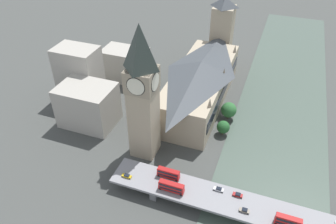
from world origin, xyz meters
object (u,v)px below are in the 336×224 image
Objects in this scene: double_decker_bus_lead at (171,187)px; car_southbound_mid at (127,176)px; double_decker_bus_rear at (288,221)px; parliament_hall at (200,82)px; victoria_tower at (222,32)px; car_northbound_mid at (244,210)px; road_bridge at (266,213)px; double_decker_bus_mid at (168,173)px; clock_tower at (142,92)px; car_southbound_lead at (219,189)px; car_southbound_extra at (238,195)px.

car_southbound_mid is at bearing -0.85° from double_decker_bus_lead.
parliament_hall is at bearing -53.75° from double_decker_bus_rear.
victoria_tower reaches higher than car_southbound_mid.
victoria_tower is at bearing -89.94° from parliament_hall.
double_decker_bus_rear is at bearing 126.25° from parliament_hall.
car_northbound_mid is at bearing 117.75° from parliament_hall.
double_decker_bus_lead is at bearing -0.69° from double_decker_bus_rear.
road_bridge is at bearing -177.20° from car_southbound_mid.
car_southbound_mid is (69.23, -0.89, -2.09)m from double_decker_bus_rear.
parliament_hall is at bearing -85.33° from double_decker_bus_mid.
double_decker_bus_mid reaches higher than car_southbound_mid.
car_southbound_lead is at bearing 157.21° from clock_tower.
clock_tower is 108.34m from victoria_tower.
parliament_hall reaches higher than double_decker_bus_lead.
road_bridge is 13.53× the size of double_decker_bus_rear.
car_southbound_extra is (12.55, -3.73, 1.94)m from road_bridge.
parliament_hall is at bearing -62.25° from car_northbound_mid.
car_southbound_mid is (-1.76, 24.64, -29.07)m from clock_tower.
car_southbound_lead is 40.94m from car_southbound_mid.
road_bridge is (-49.48, 128.52, -19.46)m from victoria_tower.
double_decker_bus_mid is 35.69m from car_northbound_mid.
clock_tower reaches higher than parliament_hall.
parliament_hall is at bearing -98.62° from car_southbound_mid.
victoria_tower is 145.19m from double_decker_bus_rear.
double_decker_bus_lead reaches higher than road_bridge.
parliament_hall is 18.97× the size of car_southbound_mid.
road_bridge is 30.03× the size of car_southbound_lead.
victoria_tower is (-13.45, -106.88, -11.53)m from clock_tower.
victoria_tower is 129.02m from car_southbound_lead.
clock_tower is at bearing -19.57° from car_southbound_extra.
double_decker_bus_mid is at bearing -10.55° from car_northbound_mid.
clock_tower reaches higher than double_decker_bus_lead.
double_decker_bus_rear is 16.77m from car_northbound_mid.
road_bridge is at bearing 163.47° from car_southbound_extra.
car_northbound_mid reaches higher than car_southbound_lead.
double_decker_bus_rear reaches higher than double_decker_bus_mid.
clock_tower is at bearing -19.78° from double_decker_bus_rear.
clock_tower reaches higher than double_decker_bus_mid.
clock_tower is 6.71× the size of double_decker_bus_mid.
clock_tower is 6.13× the size of double_decker_bus_lead.
car_southbound_lead is (-28.65, 124.57, -17.57)m from victoria_tower.
double_decker_bus_rear is at bearing 160.22° from clock_tower.
car_southbound_mid is (17.56, 6.36, -1.87)m from double_decker_bus_mid.
car_southbound_mid reaches higher than car_southbound_lead.
double_decker_bus_mid reaches higher than car_northbound_mid.
victoria_tower is 0.39× the size of road_bridge.
double_decker_bus_lead is 7.70m from double_decker_bus_mid.
car_southbound_lead is at bearing -30.11° from car_northbound_mid.
car_northbound_mid is (8.58, 3.16, 1.96)m from road_bridge.
road_bridge is at bearing 161.03° from clock_tower.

